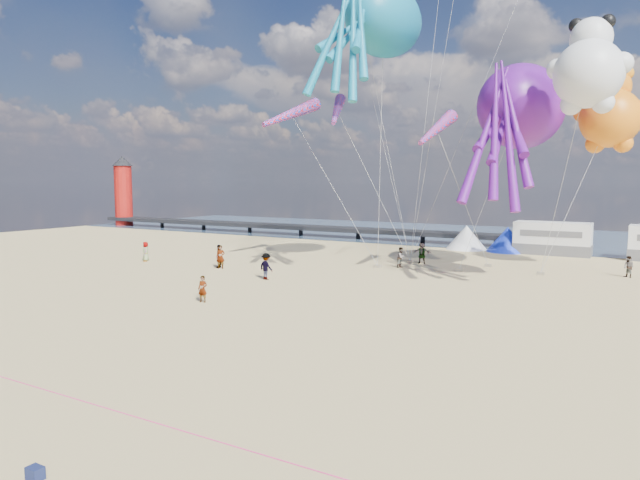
{
  "coord_description": "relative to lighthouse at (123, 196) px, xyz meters",
  "views": [
    {
      "loc": [
        13.9,
        -16.0,
        6.85
      ],
      "look_at": [
        1.02,
        6.0,
        4.17
      ],
      "focal_mm": 32.0,
      "sensor_mm": 36.0,
      "label": 1
    }
  ],
  "objects": [
    {
      "name": "ground",
      "position": [
        56.0,
        -44.0,
        -4.5
      ],
      "size": [
        120.0,
        120.0,
        0.0
      ],
      "primitive_type": "plane",
      "color": "#D7BE7C",
      "rests_on": "ground"
    },
    {
      "name": "water",
      "position": [
        56.0,
        11.0,
        -4.48
      ],
      "size": [
        120.0,
        120.0,
        0.0
      ],
      "primitive_type": "plane",
      "color": "#334A62",
      "rests_on": "ground"
    },
    {
      "name": "pier",
      "position": [
        28.0,
        0.0,
        -3.5
      ],
      "size": [
        60.0,
        3.0,
        0.5
      ],
      "primitive_type": "cube",
      "color": "black",
      "rests_on": "ground"
    },
    {
      "name": "lighthouse",
      "position": [
        0.0,
        0.0,
        0.0
      ],
      "size": [
        2.6,
        2.6,
        9.0
      ],
      "primitive_type": "cylinder",
      "color": "#A5140F",
      "rests_on": "ground"
    },
    {
      "name": "motorhome_0",
      "position": [
        62.0,
        -4.0,
        -3.0
      ],
      "size": [
        6.6,
        2.5,
        3.0
      ],
      "primitive_type": "cube",
      "color": "silver",
      "rests_on": "ground"
    },
    {
      "name": "tent_white",
      "position": [
        54.0,
        -4.0,
        -3.3
      ],
      "size": [
        4.0,
        4.0,
        2.4
      ],
      "primitive_type": "cone",
      "color": "white",
      "rests_on": "ground"
    },
    {
      "name": "tent_blue",
      "position": [
        58.0,
        -4.0,
        -3.3
      ],
      "size": [
        4.0,
        4.0,
        2.4
      ],
      "primitive_type": "cone",
      "color": "#1933CC",
      "rests_on": "ground"
    },
    {
      "name": "cooler_navy",
      "position": [
        57.97,
        -52.57,
        -4.35
      ],
      "size": [
        0.38,
        0.28,
        0.3
      ],
      "primitive_type": "cube",
      "color": "#161F46",
      "rests_on": "ground"
    },
    {
      "name": "rope_line",
      "position": [
        56.0,
        -49.0,
        -4.48
      ],
      "size": [
        34.0,
        0.03,
        0.03
      ],
      "primitive_type": "cylinder",
      "rotation": [
        0.0,
        1.57,
        0.0
      ],
      "color": "#F2338C",
      "rests_on": "ground"
    },
    {
      "name": "standing_person",
      "position": [
        48.26,
        -36.1,
        -3.75
      ],
      "size": [
        0.62,
        0.47,
        1.51
      ],
      "primitive_type": "imported",
      "rotation": [
        0.0,
        0.0,
        0.22
      ],
      "color": "tan",
      "rests_on": "ground"
    },
    {
      "name": "beachgoer_1",
      "position": [
        53.02,
        -18.54,
        -3.69
      ],
      "size": [
        0.65,
        0.87,
        1.62
      ],
      "primitive_type": "imported",
      "rotation": [
        0.0,
        0.0,
        1.39
      ],
      "color": "#7F6659",
      "rests_on": "ground"
    },
    {
      "name": "beachgoer_2",
      "position": [
        47.01,
        -28.27,
        -3.58
      ],
      "size": [
        1.03,
        0.88,
        1.83
      ],
      "primitive_type": "imported",
      "rotation": [
        0.0,
        0.0,
        2.9
      ],
      "color": "#7F6659",
      "rests_on": "ground"
    },
    {
      "name": "beachgoer_3",
      "position": [
        40.69,
        -25.77,
        -3.59
      ],
      "size": [
        1.06,
        1.34,
        1.82
      ],
      "primitive_type": "imported",
      "rotation": [
        0.0,
        0.0,
        5.08
      ],
      "color": "#7F6659",
      "rests_on": "ground"
    },
    {
      "name": "beachgoer_4",
      "position": [
        53.64,
        -15.59,
        -3.59
      ],
      "size": [
        1.11,
        0.58,
        1.81
      ],
      "primitive_type": "imported",
      "rotation": [
        0.0,
        0.0,
        0.13
      ],
      "color": "#7F6659",
      "rests_on": "ground"
    },
    {
      "name": "beachgoer_5",
      "position": [
        41.07,
        -26.05,
        -3.59
      ],
      "size": [
        1.74,
        1.27,
        1.82
      ],
      "primitive_type": "imported",
      "rotation": [
        0.0,
        0.0,
        0.49
      ],
      "color": "#7F6659",
      "rests_on": "ground"
    },
    {
      "name": "beachgoer_6",
      "position": [
        32.94,
        -26.14,
        -3.67
      ],
      "size": [
        0.7,
        0.71,
        1.65
      ],
      "primitive_type": "imported",
      "rotation": [
        0.0,
        0.0,
        5.47
      ],
      "color": "#7F6659",
      "rests_on": "ground"
    },
    {
      "name": "beachgoer_7",
      "position": [
        68.63,
        -14.74,
        -3.73
      ],
      "size": [
        0.89,
        0.84,
        1.53
      ],
      "primitive_type": "imported",
      "rotation": [
        0.0,
        0.0,
        5.64
      ],
      "color": "#7F6659",
      "rests_on": "ground"
    },
    {
      "name": "sandbag_a",
      "position": [
        51.4,
        -19.43,
        -4.39
      ],
      "size": [
        0.5,
        0.35,
        0.22
      ],
      "primitive_type": "cube",
      "color": "gray",
      "rests_on": "ground"
    },
    {
      "name": "sandbag_b",
      "position": [
        57.47,
        -17.9,
        -4.39
      ],
      "size": [
        0.5,
        0.35,
        0.22
      ],
      "primitive_type": "cube",
      "color": "gray",
      "rests_on": "ground"
    },
    {
      "name": "sandbag_c",
      "position": [
        63.1,
        -16.72,
        -4.39
      ],
      "size": [
        0.5,
        0.35,
        0.22
      ],
      "primitive_type": "cube",
      "color": "gray",
      "rests_on": "ground"
    },
    {
      "name": "sandbag_d",
      "position": [
        58.81,
        -14.61,
        -4.39
      ],
      "size": [
        0.5,
        0.35,
        0.22
      ],
      "primitive_type": "cube",
      "color": "gray",
      "rests_on": "ground"
    },
    {
      "name": "sandbag_e",
      "position": [
        52.73,
        -15.84,
        -4.39
      ],
      "size": [
        0.5,
        0.35,
        0.22
      ],
      "primitive_type": "cube",
      "color": "gray",
      "rests_on": "ground"
    },
    {
      "name": "kite_octopus_teal",
      "position": [
        52.25,
        -20.65,
        13.88
      ],
      "size": [
        4.42,
        10.22,
        11.65
      ],
      "primitive_type": null,
      "rotation": [
        0.0,
        0.0,
        0.0
      ],
      "color": "#127598"
    },
    {
      "name": "kite_octopus_purple",
      "position": [
        61.35,
        -16.85,
        7.56
      ],
      "size": [
        7.48,
        11.9,
        12.62
      ],
      "primitive_type": null,
      "rotation": [
        0.0,
        0.0,
        0.27
      ],
      "color": "#5C1184"
    },
    {
      "name": "kite_panda",
      "position": [
        66.25,
        -22.98,
        8.47
      ],
      "size": [
        5.73,
        5.53,
        6.73
      ],
      "primitive_type": null,
      "rotation": [
        0.0,
        0.0,
        -0.25
      ],
      "color": "white"
    },
    {
      "name": "kite_teddy_orange",
      "position": [
        66.89,
        -13.48,
        6.79
      ],
      "size": [
        5.74,
        5.48,
        7.23
      ],
      "primitive_type": null,
      "rotation": [
        0.0,
        0.0,
        0.14
      ],
      "color": "orange"
    },
    {
      "name": "windsock_left",
      "position": [
        43.87,
        -20.25,
        7.74
      ],
      "size": [
        2.52,
        6.42,
        6.33
      ],
      "primitive_type": null,
      "rotation": [
        0.0,
        0.0,
        -0.23
      ],
      "color": "red"
    },
    {
      "name": "windsock_mid",
      "position": [
        56.47,
        -20.87,
        5.92
      ],
      "size": [
        1.67,
        5.28,
        5.19
      ],
      "primitive_type": null,
      "rotation": [
        0.0,
        0.0,
        -0.13
      ],
      "color": "red"
    },
    {
      "name": "windsock_right",
      "position": [
        47.89,
        -19.72,
        7.83
      ],
      "size": [
        2.77,
        5.2,
        5.23
      ],
      "primitive_type": null,
      "rotation": [
        0.0,
        0.0,
        0.38
      ],
      "color": "red"
    }
  ]
}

